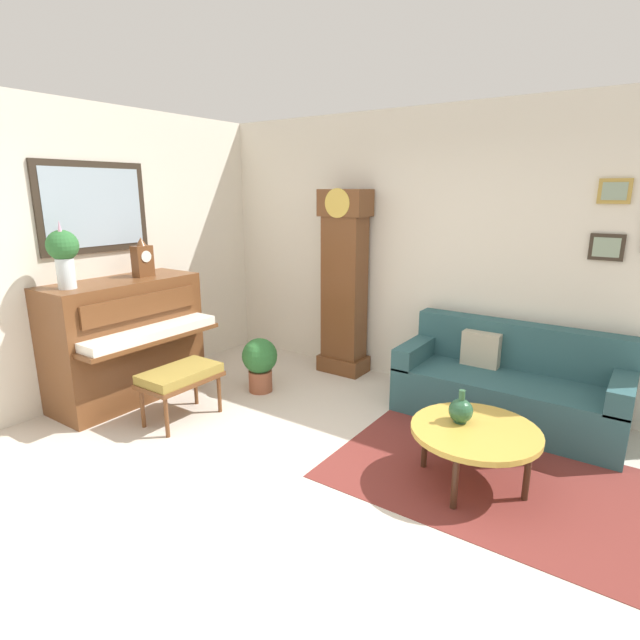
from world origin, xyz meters
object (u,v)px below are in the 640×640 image
couch (509,386)px  green_jug (461,410)px  grandfather_clock (344,288)px  coffee_table (475,432)px  piano (127,340)px  mantel_clock (143,259)px  flower_vase (63,252)px  potted_plant (260,361)px  piano_bench (180,377)px

couch → green_jug: 1.18m
grandfather_clock → coffee_table: (1.94, -1.40, -0.58)m
piano → mantel_clock: (0.00, 0.26, 0.76)m
green_jug → piano: bearing=-171.3°
flower_vase → potted_plant: 2.04m
coffee_table → mantel_clock: mantel_clock is taller
piano_bench → mantel_clock: size_ratio=1.84×
piano_bench → flower_vase: bearing=-150.0°
grandfather_clock → green_jug: 2.32m
piano → grandfather_clock: grandfather_clock is taller
piano → grandfather_clock: bearing=54.0°
mantel_clock → couch: bearing=23.4°
grandfather_clock → potted_plant: grandfather_clock is taller
coffee_table → mantel_clock: bearing=-176.8°
piano_bench → flower_vase: size_ratio=1.21×
piano_bench → coffee_table: 2.52m
grandfather_clock → green_jug: size_ratio=8.46×
piano → couch: piano is taller
couch → green_jug: size_ratio=7.92×
flower_vase → coffee_table: bearing=16.2°
mantel_clock → green_jug: size_ratio=1.58×
coffee_table → green_jug: green_jug is taller
couch → coffee_table: (0.08, -1.20, 0.08)m
couch → mantel_clock: mantel_clock is taller
piano → couch: bearing=27.2°
grandfather_clock → piano_bench: bearing=-105.7°
piano → potted_plant: bearing=42.0°
piano → coffee_table: 3.32m
flower_vase → mantel_clock: bearing=90.0°
coffee_table → couch: bearing=93.8°
mantel_clock → potted_plant: size_ratio=0.68×
piano → grandfather_clock: size_ratio=0.71×
grandfather_clock → potted_plant: bearing=-111.5°
couch → green_jug: bearing=-92.2°
flower_vase → green_jug: size_ratio=2.42×
piano_bench → couch: (2.39, 1.69, -0.09)m
grandfather_clock → mantel_clock: grandfather_clock is taller
piano_bench → couch: couch is taller
flower_vase → potted_plant: flower_vase is taller
piano_bench → potted_plant: bearing=81.2°
piano → couch: 3.61m
piano → green_jug: (3.16, 0.48, -0.10)m
flower_vase → potted_plant: size_ratio=1.04×
coffee_table → green_jug: bearing=163.1°
coffee_table → grandfather_clock: bearing=144.3°
mantel_clock → potted_plant: bearing=32.1°
green_jug → coffee_table: bearing=-16.9°
piano → piano_bench: 0.84m
potted_plant → couch: bearing=19.3°
coffee_table → potted_plant: 2.37m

